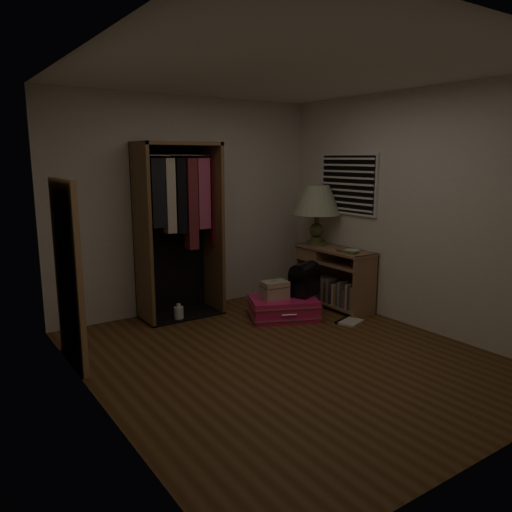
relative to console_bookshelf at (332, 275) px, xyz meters
name	(u,v)px	position (x,y,z in m)	size (l,w,h in m)	color
ground	(286,357)	(-1.54, -1.03, -0.40)	(4.00, 4.00, 0.00)	#513217
room_walls	(292,199)	(-1.46, -0.99, 1.10)	(3.52, 4.02, 2.60)	silver
console_bookshelf	(332,275)	(0.00, 0.00, 0.00)	(0.42, 1.12, 0.75)	#916546
open_wardrobe	(181,215)	(-1.75, 0.74, 0.82)	(1.04, 0.50, 2.05)	brown
floor_mirror	(68,274)	(-3.24, -0.03, 0.45)	(0.06, 0.80, 1.70)	tan
pink_suitcase	(283,308)	(-0.82, -0.05, -0.27)	(0.96, 0.85, 0.24)	#E31B5C
train_case	(275,290)	(-0.92, -0.01, -0.05)	(0.33, 0.25, 0.22)	tan
black_bag	(304,278)	(-0.54, -0.09, 0.05)	(0.43, 0.35, 0.40)	black
table_lamp	(317,201)	(0.00, 0.33, 0.92)	(0.80, 0.80, 0.77)	#454C25
brass_tray	(346,250)	(0.00, -0.23, 0.36)	(0.29, 0.29, 0.01)	#B57E45
ceramic_bowl	(352,251)	(-0.05, -0.38, 0.38)	(0.17, 0.17, 0.04)	#ACCEB3
white_jug	(179,313)	(-1.89, 0.57, -0.31)	(0.11, 0.11, 0.20)	silver
floor_book	(348,321)	(-0.31, -0.62, -0.38)	(0.34, 0.31, 0.03)	beige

